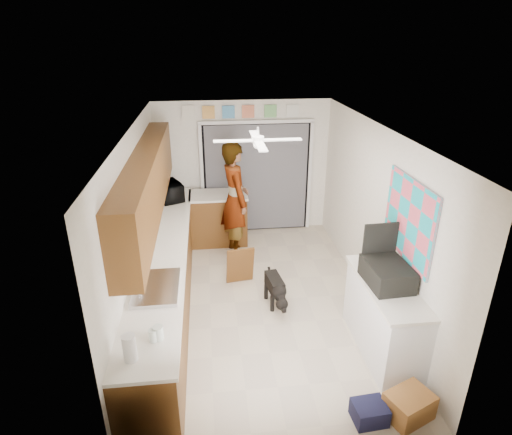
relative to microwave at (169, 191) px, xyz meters
name	(u,v)px	position (x,y,z in m)	size (l,w,h in m)	color
floor	(259,301)	(1.33, -1.82, -1.09)	(5.00, 5.00, 0.00)	#B9AA95
ceiling	(260,130)	(1.33, -1.82, 1.41)	(5.00, 5.00, 0.00)	white
wall_back	(243,168)	(1.33, 0.68, 0.16)	(3.20, 3.20, 0.00)	white
wall_front	(297,348)	(1.33, -4.32, 0.16)	(3.20, 3.20, 0.00)	white
wall_left	(138,228)	(-0.27, -1.82, 0.16)	(5.00, 5.00, 0.00)	white
wall_right	(374,217)	(2.93, -1.82, 0.16)	(5.00, 5.00, 0.00)	white
left_base_cabinets	(166,280)	(0.03, -1.82, -0.64)	(0.60, 4.80, 0.90)	brown
left_countertop	(164,249)	(0.04, -1.82, -0.17)	(0.62, 4.80, 0.04)	white
upper_cabinets	(148,183)	(-0.11, -1.62, 0.71)	(0.32, 4.00, 0.80)	brown
sink_basin	(157,288)	(0.04, -2.82, -0.14)	(0.50, 0.76, 0.06)	silver
faucet	(138,282)	(-0.15, -2.82, -0.04)	(0.03, 0.03, 0.22)	silver
peninsula_base	(219,219)	(0.83, 0.18, -0.64)	(1.00, 0.60, 0.90)	brown
peninsula_top	(218,195)	(0.83, 0.18, -0.17)	(1.04, 0.64, 0.04)	white
back_opening_recess	(256,178)	(1.58, 0.65, -0.04)	(2.00, 0.06, 2.10)	black
curtain_panel	(257,179)	(1.58, 0.61, -0.04)	(1.90, 0.03, 2.05)	slate
door_trim_left	(202,181)	(0.56, 0.62, -0.04)	(0.06, 0.04, 2.10)	white
door_trim_right	(310,177)	(2.60, 0.62, -0.04)	(0.06, 0.04, 2.10)	white
door_trim_head	(257,122)	(1.58, 0.62, 1.03)	(2.10, 0.04, 0.06)	white
header_frame_0	(208,112)	(0.73, 0.65, 1.21)	(0.22, 0.02, 0.22)	gold
header_frame_1	(228,112)	(1.08, 0.65, 1.21)	(0.22, 0.02, 0.22)	#4C97CD
header_frame_2	(248,112)	(1.43, 0.65, 1.21)	(0.22, 0.02, 0.22)	#DC7552
header_frame_3	(270,111)	(1.83, 0.65, 1.21)	(0.22, 0.02, 0.22)	#6EBB6A
header_frame_4	(292,111)	(2.23, 0.65, 1.21)	(0.22, 0.02, 0.22)	white
route66_sign	(188,113)	(0.38, 0.65, 1.21)	(0.22, 0.02, 0.26)	silver
right_counter_base	(384,319)	(2.68, -3.02, -0.64)	(0.50, 1.40, 0.90)	white
right_counter_top	(388,286)	(2.67, -3.02, -0.17)	(0.54, 1.44, 0.04)	white
abstract_painting	(409,220)	(2.91, -2.82, 0.56)	(0.03, 1.15, 0.95)	#EB566C
ceiling_fan	(258,140)	(1.33, -1.62, 1.23)	(1.14, 1.14, 0.24)	white
microwave	(169,191)	(0.00, 0.00, 0.00)	(0.55, 0.38, 0.31)	black
jar_a	(158,333)	(0.15, -3.68, -0.08)	(0.10, 0.10, 0.14)	silver
jar_b	(153,335)	(0.10, -3.70, -0.09)	(0.08, 0.08, 0.12)	silver
paper_towel_roll	(130,348)	(-0.07, -3.94, -0.02)	(0.12, 0.12, 0.26)	white
suitcase	(387,274)	(2.65, -3.00, -0.03)	(0.45, 0.60, 0.26)	black
suitcase_rim	(386,282)	(2.65, -3.00, -0.14)	(0.44, 0.58, 0.02)	yellow
suitcase_lid	(380,243)	(2.65, -2.71, 0.22)	(0.42, 0.03, 0.50)	black
cardboard_box	(409,406)	(2.58, -4.02, -0.95)	(0.45, 0.34, 0.28)	#9F6832
navy_crate	(369,412)	(2.18, -4.02, -0.99)	(0.33, 0.27, 0.20)	black
cabinet_door_panel	(240,265)	(1.10, -1.31, -0.78)	(0.42, 0.03, 0.63)	brown
man	(235,200)	(1.11, -0.27, -0.10)	(0.72, 0.48, 1.99)	white
dog	(274,289)	(1.54, -1.91, -0.85)	(0.27, 0.63, 0.49)	black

